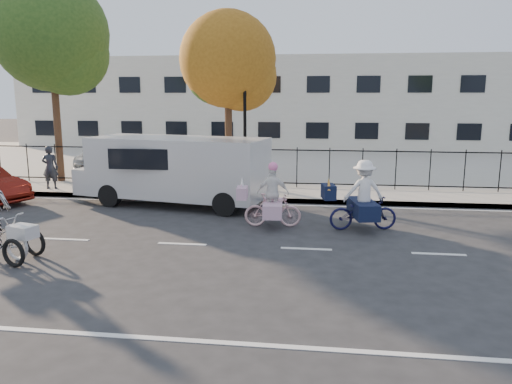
% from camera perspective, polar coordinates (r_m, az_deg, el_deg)
% --- Properties ---
extents(ground, '(120.00, 120.00, 0.00)m').
position_cam_1_polar(ground, '(12.29, -8.43, -5.91)').
color(ground, '#333334').
extents(road_markings, '(60.00, 9.52, 0.01)m').
position_cam_1_polar(road_markings, '(12.28, -8.43, -5.89)').
color(road_markings, silver).
rests_on(road_markings, ground).
extents(curb, '(60.00, 0.10, 0.15)m').
position_cam_1_polar(curb, '(17.03, -3.81, -0.79)').
color(curb, '#A8A399').
rests_on(curb, ground).
extents(sidewalk, '(60.00, 2.20, 0.15)m').
position_cam_1_polar(sidewalk, '(18.04, -3.16, -0.12)').
color(sidewalk, '#A8A399').
rests_on(sidewalk, ground).
extents(parking_lot, '(60.00, 15.60, 0.15)m').
position_cam_1_polar(parking_lot, '(26.72, 0.37, 3.53)').
color(parking_lot, '#A8A399').
rests_on(parking_lot, ground).
extents(iron_fence, '(58.00, 0.06, 1.50)m').
position_cam_1_polar(iron_fence, '(18.97, -2.57, 2.96)').
color(iron_fence, black).
rests_on(iron_fence, sidewalk).
extents(building, '(34.00, 10.00, 6.00)m').
position_cam_1_polar(building, '(36.44, 2.37, 10.13)').
color(building, silver).
rests_on(building, ground).
extents(lamppost, '(0.36, 0.36, 4.33)m').
position_cam_1_polar(lamppost, '(18.31, -1.29, 9.63)').
color(lamppost, black).
rests_on(lamppost, sidewalk).
extents(street_sign, '(0.85, 0.06, 1.80)m').
position_cam_1_polar(street_sign, '(18.93, -8.33, 4.42)').
color(street_sign, black).
rests_on(street_sign, sidewalk).
extents(unicorn_bike, '(1.78, 1.25, 1.79)m').
position_cam_1_polar(unicorn_bike, '(13.59, 1.80, -1.27)').
color(unicorn_bike, beige).
rests_on(unicorn_bike, ground).
extents(bull_bike, '(2.08, 1.45, 1.88)m').
position_cam_1_polar(bull_bike, '(13.56, 12.05, -1.15)').
color(bull_bike, '#101038').
rests_on(bull_bike, ground).
extents(white_van, '(6.55, 3.16, 2.21)m').
position_cam_1_polar(white_van, '(16.41, -9.26, 2.71)').
color(white_van, silver).
rests_on(white_van, ground).
extents(pedestrian, '(0.64, 0.47, 1.59)m').
position_cam_1_polar(pedestrian, '(19.85, -22.47, 2.63)').
color(pedestrian, black).
rests_on(pedestrian, sidewalk).
extents(lot_car_a, '(1.90, 4.14, 1.17)m').
position_cam_1_polar(lot_car_a, '(25.18, -17.10, 4.10)').
color(lot_car_a, '#9DA1A4').
rests_on(lot_car_a, parking_lot).
extents(lot_car_b, '(4.01, 5.77, 1.46)m').
position_cam_1_polar(lot_car_b, '(24.82, -15.22, 4.45)').
color(lot_car_b, silver).
rests_on(lot_car_b, parking_lot).
extents(lot_car_c, '(1.50, 3.61, 1.16)m').
position_cam_1_polar(lot_car_c, '(23.89, -14.14, 3.90)').
color(lot_car_c, '#52555A').
rests_on(lot_car_c, parking_lot).
extents(tree_west, '(4.41, 4.41, 8.08)m').
position_cam_1_polar(tree_west, '(21.51, -21.97, 15.86)').
color(tree_west, '#442D1D').
rests_on(tree_west, ground).
extents(tree_mid, '(3.67, 3.66, 6.71)m').
position_cam_1_polar(tree_mid, '(19.55, -2.78, 14.36)').
color(tree_mid, '#442D1D').
rests_on(tree_mid, ground).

